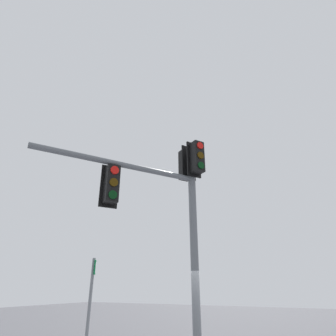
% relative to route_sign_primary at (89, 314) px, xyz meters
% --- Properties ---
extents(signal_mast_assembly, '(2.81, 3.89, 5.97)m').
position_rel_route_sign_primary_xyz_m(signal_mast_assembly, '(-1.56, -0.94, 2.65)').
color(signal_mast_assembly, slate).
rests_on(signal_mast_assembly, ground).
extents(route_sign_primary, '(0.18, 0.23, 2.76)m').
position_rel_route_sign_primary_xyz_m(route_sign_primary, '(0.00, 0.00, 0.00)').
color(route_sign_primary, slate).
rests_on(route_sign_primary, ground).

